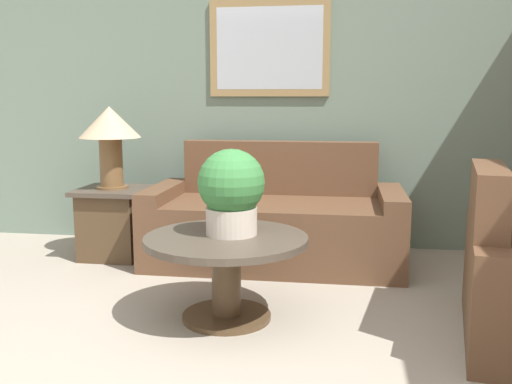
{
  "coord_description": "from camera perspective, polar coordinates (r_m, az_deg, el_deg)",
  "views": [
    {
      "loc": [
        0.66,
        -1.85,
        1.27
      ],
      "look_at": [
        0.08,
        1.92,
        0.64
      ],
      "focal_mm": 40.0,
      "sensor_mm": 36.0,
      "label": 1
    }
  ],
  "objects": [
    {
      "name": "wall_back",
      "position": [
        4.95,
        1.03,
        9.85
      ],
      "size": [
        6.81,
        0.09,
        2.6
      ],
      "color": "slate",
      "rests_on": "ground_plane"
    },
    {
      "name": "potted_plant_on_table",
      "position": [
        3.25,
        -2.48,
        0.2
      ],
      "size": [
        0.38,
        0.38,
        0.49
      ],
      "color": "beige",
      "rests_on": "coffee_table"
    },
    {
      "name": "side_table",
      "position": [
        4.72,
        -14.04,
        -2.92
      ],
      "size": [
        0.53,
        0.53,
        0.56
      ],
      "color": "#4C3823",
      "rests_on": "ground_plane"
    },
    {
      "name": "couch_main",
      "position": [
        4.43,
        1.9,
        -3.19
      ],
      "size": [
        1.94,
        0.9,
        0.92
      ],
      "color": "brown",
      "rests_on": "ground_plane"
    },
    {
      "name": "table_lamp",
      "position": [
        4.62,
        -14.4,
        5.99
      ],
      "size": [
        0.48,
        0.48,
        0.65
      ],
      "color": "brown",
      "rests_on": "side_table"
    },
    {
      "name": "coffee_table",
      "position": [
        3.29,
        -3.0,
        -6.74
      ],
      "size": [
        0.94,
        0.94,
        0.49
      ],
      "color": "#4C3823",
      "rests_on": "ground_plane"
    }
  ]
}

